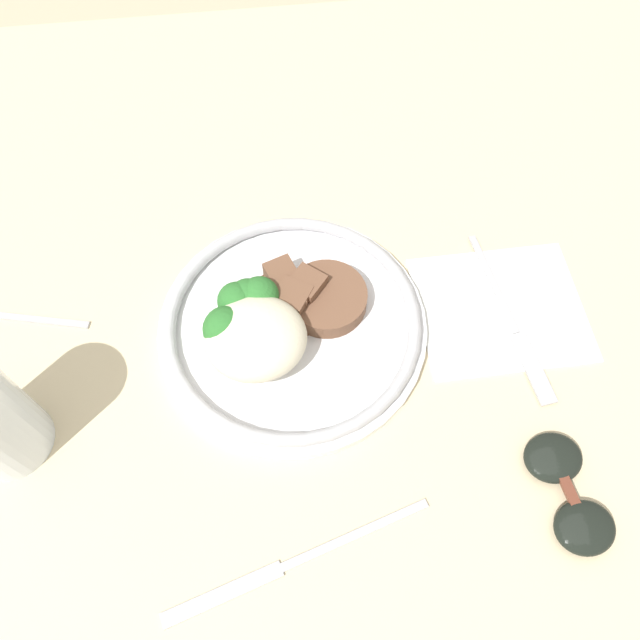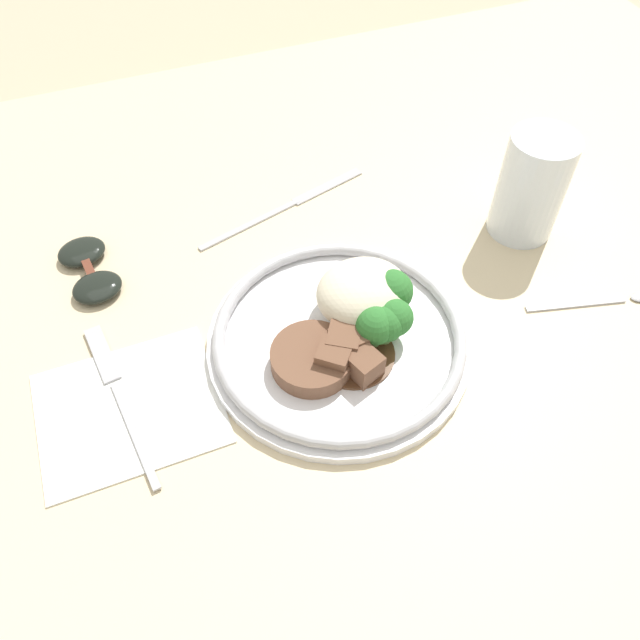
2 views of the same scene
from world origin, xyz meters
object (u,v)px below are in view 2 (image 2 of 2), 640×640
(plate, at_px, (347,329))
(fork, at_px, (115,386))
(knife, at_px, (290,205))
(sunglasses, at_px, (89,269))
(juice_glass, at_px, (530,189))
(spoon, at_px, (636,298))

(plate, height_order, fork, plate)
(knife, xyz_separation_m, sunglasses, (-0.23, -0.03, 0.01))
(fork, relative_size, knife, 0.86)
(fork, bearing_deg, knife, -60.00)
(plate, relative_size, juice_glass, 2.13)
(plate, height_order, sunglasses, plate)
(juice_glass, relative_size, fork, 0.62)
(juice_glass, distance_m, sunglasses, 0.47)
(juice_glass, relative_size, spoon, 0.72)
(fork, xyz_separation_m, knife, (0.23, 0.18, -0.00))
(juice_glass, distance_m, fork, 0.46)
(spoon, relative_size, sunglasses, 1.51)
(knife, bearing_deg, sunglasses, 170.57)
(juice_glass, relative_size, knife, 0.54)
(juice_glass, xyz_separation_m, spoon, (0.05, -0.13, -0.05))
(knife, bearing_deg, plate, -110.25)
(juice_glass, bearing_deg, spoon, -67.92)
(plate, xyz_separation_m, juice_glass, (0.24, 0.08, 0.04))
(fork, height_order, spoon, same)
(sunglasses, bearing_deg, plate, -47.32)
(plate, height_order, spoon, plate)
(sunglasses, bearing_deg, juice_glass, -20.22)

